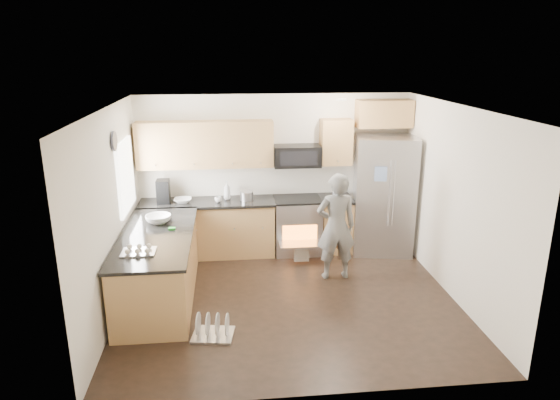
{
  "coord_description": "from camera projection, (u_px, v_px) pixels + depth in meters",
  "views": [
    {
      "loc": [
        -0.77,
        -6.1,
        3.29
      ],
      "look_at": [
        -0.06,
        0.5,
        1.27
      ],
      "focal_mm": 32.0,
      "sensor_mm": 36.0,
      "label": 1
    }
  ],
  "objects": [
    {
      "name": "ground",
      "position": [
        289.0,
        299.0,
        6.84
      ],
      "size": [
        4.5,
        4.5,
        0.0
      ],
      "primitive_type": "plane",
      "color": "black",
      "rests_on": "ground"
    },
    {
      "name": "back_cabinet_run",
      "position": [
        240.0,
        197.0,
        8.16
      ],
      "size": [
        4.45,
        0.64,
        2.5
      ],
      "color": "#B08146",
      "rests_on": "ground"
    },
    {
      "name": "person",
      "position": [
        336.0,
        227.0,
        7.27
      ],
      "size": [
        0.6,
        0.41,
        1.6
      ],
      "primitive_type": "imported",
      "rotation": [
        0.0,
        0.0,
        3.18
      ],
      "color": "slate",
      "rests_on": "ground"
    },
    {
      "name": "dish_rack",
      "position": [
        213.0,
        330.0,
        5.94
      ],
      "size": [
        0.54,
        0.46,
        0.3
      ],
      "rotation": [
        0.0,
        0.0,
        -0.16
      ],
      "color": "#B7B7BC",
      "rests_on": "ground"
    },
    {
      "name": "refrigerator",
      "position": [
        384.0,
        195.0,
        8.22
      ],
      "size": [
        1.07,
        0.9,
        1.95
      ],
      "rotation": [
        0.0,
        0.0,
        -0.17
      ],
      "color": "#B7B7BC",
      "rests_on": "ground"
    },
    {
      "name": "stove_range",
      "position": [
        297.0,
        213.0,
        8.29
      ],
      "size": [
        0.76,
        0.97,
        1.79
      ],
      "color": "#B7B7BC",
      "rests_on": "ground"
    },
    {
      "name": "peninsula",
      "position": [
        159.0,
        266.0,
        6.76
      ],
      "size": [
        0.96,
        2.36,
        1.04
      ],
      "color": "#B08146",
      "rests_on": "ground"
    },
    {
      "name": "room_shell",
      "position": [
        286.0,
        181.0,
        6.36
      ],
      "size": [
        4.54,
        4.04,
        2.62
      ],
      "color": "white",
      "rests_on": "ground"
    }
  ]
}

